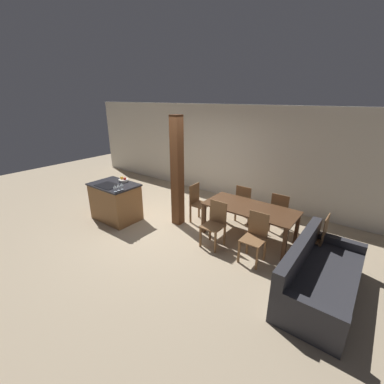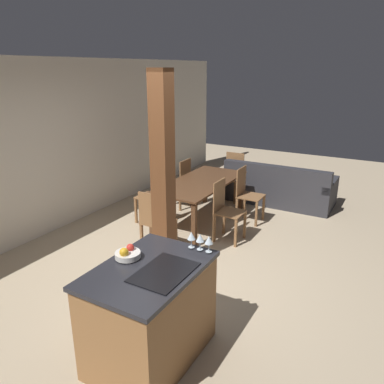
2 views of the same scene
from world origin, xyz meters
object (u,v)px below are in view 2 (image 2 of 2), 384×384
(wine_glass_middle, at_px, (200,238))
(dining_chair_near_left, at_px, (226,209))
(couch, at_px, (279,189))
(timber_post, at_px, (163,177))
(dining_chair_far_right, at_px, (180,182))
(kitchen_island, at_px, (150,313))
(dining_chair_far_left, at_px, (154,195))
(wine_glass_far, at_px, (191,236))
(dining_chair_foot_end, at_px, (232,176))
(fruit_bowl, at_px, (127,254))
(dining_table, at_px, (201,186))
(dining_chair_head_end, at_px, (155,221))
(dining_chair_near_right, at_px, (247,193))
(wine_glass_near, at_px, (209,240))

(wine_glass_middle, height_order, dining_chair_near_left, wine_glass_middle)
(dining_chair_near_left, height_order, couch, dining_chair_near_left)
(timber_post, bearing_deg, dining_chair_far_right, 26.37)
(kitchen_island, height_order, dining_chair_near_left, dining_chair_near_left)
(dining_chair_near_left, xyz_separation_m, dining_chair_far_left, (0.00, 1.34, 0.00))
(wine_glass_far, xyz_separation_m, couch, (4.15, 0.38, -0.78))
(kitchen_island, height_order, dining_chair_foot_end, dining_chair_foot_end)
(fruit_bowl, xyz_separation_m, dining_table, (3.00, 0.87, -0.33))
(dining_table, bearing_deg, timber_post, -167.45)
(dining_table, bearing_deg, wine_glass_middle, -151.82)
(dining_chair_far_left, bearing_deg, dining_chair_near_left, 90.00)
(dining_chair_foot_end, bearing_deg, dining_chair_near_left, -69.26)
(couch, bearing_deg, dining_chair_foot_end, 17.22)
(wine_glass_far, distance_m, dining_chair_foot_end, 4.12)
(wine_glass_far, relative_size, dining_chair_head_end, 0.17)
(dining_chair_foot_end, xyz_separation_m, couch, (0.27, -0.89, -0.22))
(dining_chair_near_left, relative_size, dining_chair_far_left, 1.00)
(dining_chair_near_right, xyz_separation_m, dining_chair_head_end, (-1.77, 0.67, 0.00))
(wine_glass_far, height_order, dining_chair_head_end, wine_glass_far)
(couch, bearing_deg, wine_glass_middle, 96.74)
(wine_glass_middle, xyz_separation_m, dining_chair_foot_end, (3.88, 1.36, -0.56))
(dining_table, height_order, dining_chair_near_left, dining_chair_near_left)
(kitchen_island, distance_m, wine_glass_far, 0.78)
(wine_glass_middle, bearing_deg, dining_chair_far_left, 43.93)
(dining_chair_near_left, distance_m, dining_chair_foot_end, 1.89)
(wine_glass_near, distance_m, dining_chair_far_right, 3.70)
(wine_glass_middle, distance_m, dining_table, 2.91)
(fruit_bowl, xyz_separation_m, couch, (4.61, -0.02, -0.70))
(wine_glass_near, relative_size, dining_table, 0.08)
(wine_glass_far, xyz_separation_m, dining_table, (2.54, 1.27, -0.41))
(dining_chair_far_left, height_order, couch, dining_chair_far_left)
(timber_post, bearing_deg, fruit_bowl, -159.34)
(dining_chair_foot_end, bearing_deg, couch, 16.99)
(fruit_bowl, height_order, couch, fruit_bowl)
(dining_table, bearing_deg, wine_glass_far, -153.46)
(dining_chair_near_right, xyz_separation_m, timber_post, (-2.10, 0.30, 0.78))
(fruit_bowl, relative_size, dining_chair_near_left, 0.25)
(wine_glass_middle, relative_size, dining_chair_near_left, 0.17)
(couch, bearing_deg, timber_post, 81.26)
(dining_chair_far_left, relative_size, dining_chair_foot_end, 1.00)
(dining_chair_near_right, distance_m, dining_chair_far_left, 1.60)
(dining_chair_near_left, relative_size, dining_chair_head_end, 1.00)
(wine_glass_far, distance_m, dining_chair_far_left, 2.92)
(dining_chair_near_left, height_order, dining_chair_near_right, same)
(couch, bearing_deg, fruit_bowl, 90.03)
(dining_chair_near_left, bearing_deg, kitchen_island, -169.97)
(fruit_bowl, relative_size, dining_chair_far_right, 0.25)
(kitchen_island, relative_size, couch, 0.56)
(fruit_bowl, height_order, dining_chair_far_left, fruit_bowl)
(dining_chair_head_end, bearing_deg, wine_glass_near, 140.32)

